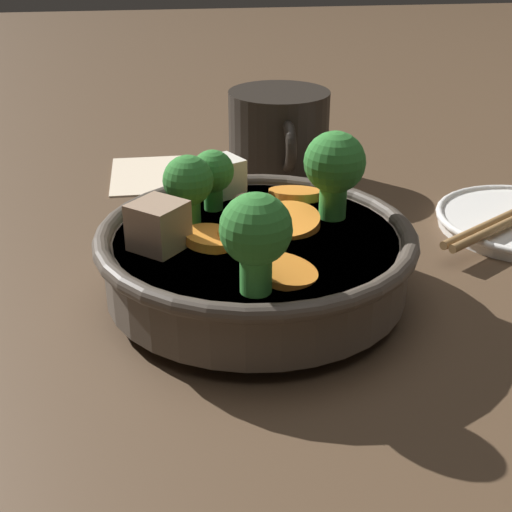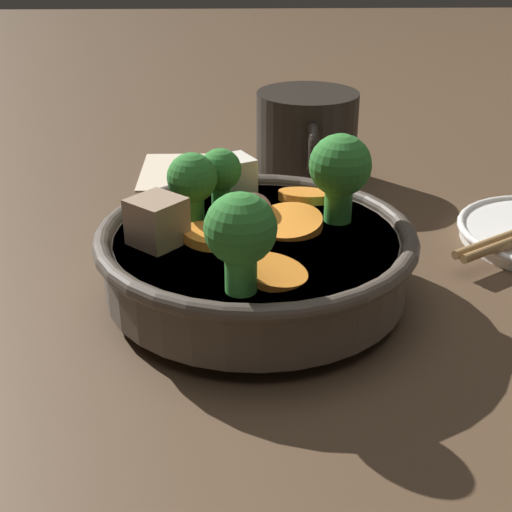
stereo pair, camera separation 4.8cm
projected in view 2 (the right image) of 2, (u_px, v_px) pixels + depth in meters
The scene contains 4 objects.
ground_plane at pixel (256, 298), 0.50m from camera, with size 3.00×3.00×0.00m, color #4C3826.
stirfry_bowl at pixel (256, 249), 0.48m from camera, with size 0.22×0.22×0.11m.
dark_mug at pixel (307, 137), 0.69m from camera, with size 0.12×0.10×0.09m.
napkin at pixel (179, 171), 0.73m from camera, with size 0.11×0.08×0.00m.
Camera 2 is at (0.43, -0.01, 0.25)m, focal length 50.00 mm.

